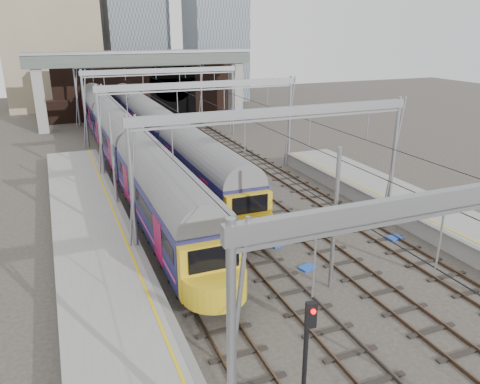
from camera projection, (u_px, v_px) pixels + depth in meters
name	position (u px, v px, depth m)	size (l,w,h in m)	color
ground	(354.00, 309.00, 21.00)	(160.00, 160.00, 0.00)	#38332D
platform_left	(114.00, 318.00, 19.38)	(4.32, 55.00, 1.12)	gray
tracks	(233.00, 201.00, 34.10)	(14.40, 80.00, 0.22)	#4C3828
overhead_line	(203.00, 98.00, 37.60)	(16.80, 80.00, 8.00)	gray
retaining_wall	(146.00, 85.00, 65.44)	(28.00, 2.75, 9.00)	black
overbridge	(143.00, 67.00, 58.78)	(28.00, 3.00, 9.25)	gray
train_main	(139.00, 113.00, 54.43)	(2.84, 65.60, 4.87)	black
train_second	(120.00, 137.00, 42.29)	(3.01, 52.10, 5.10)	black
signal_near_left	(307.00, 348.00, 13.97)	(0.35, 0.46, 4.53)	black
equip_cover_a	(307.00, 268.00, 24.50)	(0.86, 0.60, 0.10)	blue
equip_cover_b	(277.00, 244.00, 27.16)	(0.96, 0.68, 0.11)	blue
equip_cover_c	(394.00, 238.00, 28.00)	(0.90, 0.64, 0.11)	blue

